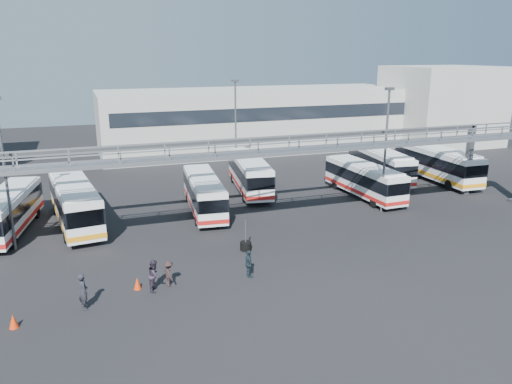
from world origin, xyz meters
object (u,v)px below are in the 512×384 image
object	(u,v)px
pedestrian_c	(169,274)
bus_8	(380,163)
bus_4	(204,192)
light_pole_mid	(386,144)
light_pole_back	(236,124)
bus_5	(250,173)
cone_right	(137,283)
pedestrian_d	(249,264)
bus_2	(75,201)
cone_left	(13,321)
bus_7	(364,179)
tire_stack	(246,245)
light_pole_left	(4,167)
pedestrian_a	(83,291)
bus_9	(437,163)
bus_1	(9,210)
pedestrian_b	(155,275)

from	to	relation	value
pedestrian_c	bus_8	bearing A→B (deg)	-65.95
bus_4	light_pole_mid	bearing A→B (deg)	-13.04
light_pole_back	bus_5	world-z (taller)	light_pole_back
bus_5	cone_right	distance (m)	21.50
bus_5	pedestrian_d	size ratio (longest dim) A/B	6.61
light_pole_back	bus_2	distance (m)	19.33
cone_left	bus_7	bearing A→B (deg)	26.78
light_pole_back	bus_5	bearing A→B (deg)	-93.42
cone_right	tire_stack	xyz separation A→B (m)	(7.55, 3.34, 0.02)
light_pole_left	pedestrian_a	xyz separation A→B (m)	(4.20, -10.00, -4.74)
bus_2	bus_9	distance (m)	35.32
pedestrian_c	cone_right	distance (m)	1.82
bus_7	tire_stack	xyz separation A→B (m)	(-14.32, -8.61, -1.34)
light_pole_mid	bus_1	size ratio (longest dim) A/B	0.97
bus_4	pedestrian_b	size ratio (longest dim) A/B	5.72
bus_1	bus_8	size ratio (longest dim) A/B	0.97
pedestrian_c	cone_left	bearing A→B (deg)	93.43
pedestrian_c	pedestrian_d	xyz separation A→B (m)	(4.65, -0.42, 0.08)
pedestrian_a	pedestrian_d	world-z (taller)	pedestrian_a
bus_8	cone_right	xyz separation A→B (m)	(-26.79, -16.88, -1.45)
light_pole_back	bus_4	distance (m)	12.46
light_pole_mid	bus_2	distance (m)	24.87
light_pole_back	pedestrian_c	world-z (taller)	light_pole_back
pedestrian_a	pedestrian_c	xyz separation A→B (m)	(4.59, 1.13, -0.22)
cone_right	light_pole_mid	bearing A→B (deg)	19.96
light_pole_left	light_pole_mid	size ratio (longest dim) A/B	1.00
bus_1	cone_right	world-z (taller)	bus_1
light_pole_left	bus_7	distance (m)	29.38
bus_9	cone_right	size ratio (longest dim) A/B	16.64
cone_right	bus_5	bearing A→B (deg)	53.90
tire_stack	bus_1	bearing A→B (deg)	148.99
bus_9	pedestrian_d	bearing A→B (deg)	-146.98
bus_1	bus_7	bearing A→B (deg)	9.07
bus_5	pedestrian_c	bearing A→B (deg)	-112.96
bus_2	cone_left	bearing A→B (deg)	-108.51
light_pole_mid	cone_right	world-z (taller)	light_pole_mid
pedestrian_c	bus_5	bearing A→B (deg)	-42.10
bus_2	tire_stack	size ratio (longest dim) A/B	5.29
pedestrian_b	pedestrian_c	xyz separation A→B (m)	(0.83, 0.24, -0.14)
bus_1	bus_5	world-z (taller)	bus_5
pedestrian_c	tire_stack	xyz separation A→B (m)	(5.80, 3.59, -0.40)
light_pole_left	pedestrian_a	size ratio (longest dim) A/B	5.15
light_pole_back	pedestrian_b	distance (m)	26.50
bus_8	pedestrian_c	world-z (taller)	bus_8
pedestrian_a	bus_4	bearing A→B (deg)	-47.34
light_pole_mid	bus_5	world-z (taller)	light_pole_mid
bus_4	bus_5	distance (m)	7.48
bus_7	bus_8	size ratio (longest dim) A/B	0.94
pedestrian_a	bus_9	bearing A→B (deg)	-77.35
light_pole_back	tire_stack	xyz separation A→B (m)	(-5.40, -19.27, -5.36)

